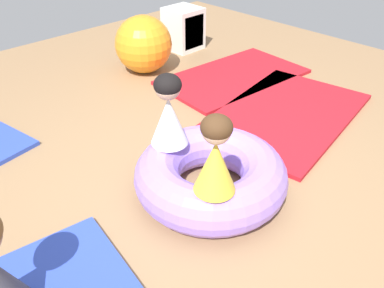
{
  "coord_description": "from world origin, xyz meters",
  "views": [
    {
      "loc": [
        -1.73,
        -1.75,
        2.04
      ],
      "look_at": [
        0.04,
        0.08,
        0.36
      ],
      "focal_mm": 38.01,
      "sensor_mm": 36.0,
      "label": 1
    }
  ],
  "objects": [
    {
      "name": "gym_mat_far_left",
      "position": [
        1.46,
        0.17,
        0.02
      ],
      "size": [
        1.99,
        1.42,
        0.04
      ],
      "primitive_type": "cube",
      "rotation": [
        0.0,
        0.0,
        0.16
      ],
      "color": "#B21923",
      "rests_on": "ground"
    },
    {
      "name": "child_in_yellow",
      "position": [
        -0.21,
        -0.39,
        0.61
      ],
      "size": [
        0.33,
        0.33,
        0.54
      ],
      "rotation": [
        0.0,
        0.0,
        6.1
      ],
      "color": "yellow",
      "rests_on": "inflatable_cushion"
    },
    {
      "name": "exercise_ball_large",
      "position": [
        1.15,
        2.05,
        0.34
      ],
      "size": [
        0.69,
        0.69,
        0.69
      ],
      "primitive_type": "sphere",
      "color": "orange",
      "rests_on": "ground"
    },
    {
      "name": "storage_cube",
      "position": [
        2.05,
        2.28,
        0.28
      ],
      "size": [
        0.44,
        0.44,
        0.56
      ],
      "color": "silver",
      "rests_on": "ground"
    },
    {
      "name": "ground_plane",
      "position": [
        0.0,
        0.0,
        0.0
      ],
      "size": [
        8.0,
        8.0,
        0.0
      ],
      "primitive_type": "plane",
      "color": "#93704C"
    },
    {
      "name": "gym_mat_center_rear",
      "position": [
        1.77,
        1.14,
        0.02
      ],
      "size": [
        1.8,
        1.12,
        0.04
      ],
      "primitive_type": "cube",
      "rotation": [
        0.0,
        0.0,
        -0.08
      ],
      "color": "#B21923",
      "rests_on": "ground"
    },
    {
      "name": "inflatable_cushion",
      "position": [
        0.04,
        -0.12,
        0.17
      ],
      "size": [
        1.15,
        1.15,
        0.34
      ],
      "primitive_type": "torus",
      "color": "#9975EA",
      "rests_on": "ground"
    },
    {
      "name": "child_in_white",
      "position": [
        -0.05,
        0.23,
        0.61
      ],
      "size": [
        0.39,
        0.39,
        0.56
      ],
      "rotation": [
        0.0,
        0.0,
        4.19
      ],
      "color": "white",
      "rests_on": "inflatable_cushion"
    }
  ]
}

